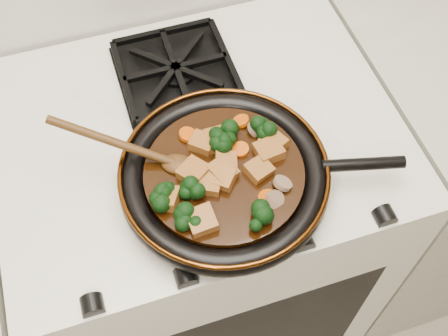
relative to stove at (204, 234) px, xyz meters
name	(u,v)px	position (x,y,z in m)	size (l,w,h in m)	color
stove	(204,234)	(0.00, 0.00, 0.00)	(0.76, 0.60, 0.90)	silver
burner_grate_front	(219,186)	(0.00, -0.14, 0.46)	(0.23, 0.23, 0.03)	black
burner_grate_back	(176,71)	(0.00, 0.14, 0.46)	(0.23, 0.23, 0.03)	black
skillet	(225,176)	(0.01, -0.14, 0.49)	(0.48, 0.36, 0.05)	black
braising_sauce	(224,175)	(0.01, -0.14, 0.50)	(0.27, 0.27, 0.02)	black
tofu_cube_0	(167,198)	(-0.09, -0.17, 0.52)	(0.04, 0.04, 0.02)	brown
tofu_cube_1	(226,162)	(0.02, -0.13, 0.52)	(0.04, 0.03, 0.02)	brown
tofu_cube_2	(209,184)	(-0.02, -0.16, 0.52)	(0.04, 0.04, 0.02)	brown
tofu_cube_3	(202,143)	(-0.01, -0.08, 0.52)	(0.04, 0.04, 0.02)	brown
tofu_cube_4	(274,143)	(0.11, -0.12, 0.52)	(0.04, 0.04, 0.02)	brown
tofu_cube_5	(269,151)	(0.09, -0.13, 0.52)	(0.04, 0.04, 0.02)	brown
tofu_cube_6	(218,139)	(0.02, -0.08, 0.52)	(0.04, 0.04, 0.02)	brown
tofu_cube_7	(259,170)	(0.06, -0.16, 0.52)	(0.04, 0.04, 0.02)	brown
tofu_cube_8	(221,178)	(0.00, -0.16, 0.52)	(0.04, 0.04, 0.02)	brown
tofu_cube_9	(194,173)	(-0.04, -0.13, 0.52)	(0.04, 0.04, 0.02)	brown
tofu_cube_10	(222,172)	(0.00, -0.15, 0.52)	(0.04, 0.04, 0.02)	brown
tofu_cube_11	(202,221)	(-0.05, -0.22, 0.52)	(0.04, 0.04, 0.02)	brown
broccoli_floret_0	(163,197)	(-0.10, -0.17, 0.52)	(0.06, 0.06, 0.05)	black
broccoli_floret_1	(261,219)	(0.03, -0.25, 0.52)	(0.06, 0.06, 0.05)	black
broccoli_floret_2	(225,144)	(0.03, -0.10, 0.52)	(0.06, 0.06, 0.06)	black
broccoli_floret_3	(187,218)	(-0.08, -0.21, 0.52)	(0.06, 0.06, 0.05)	black
broccoli_floret_4	(192,195)	(-0.06, -0.17, 0.52)	(0.06, 0.06, 0.05)	black
broccoli_floret_5	(220,146)	(0.01, -0.10, 0.52)	(0.06, 0.06, 0.05)	black
broccoli_floret_6	(225,137)	(0.03, -0.08, 0.52)	(0.06, 0.06, 0.05)	black
broccoli_floret_7	(259,130)	(0.09, -0.09, 0.52)	(0.06, 0.06, 0.05)	black
carrot_coin_0	(267,197)	(0.06, -0.21, 0.51)	(0.03, 0.03, 0.01)	#BF4705
carrot_coin_1	(188,135)	(-0.03, -0.05, 0.51)	(0.03, 0.03, 0.01)	#BF4705
carrot_coin_2	(240,149)	(0.05, -0.11, 0.51)	(0.03, 0.03, 0.01)	#BF4705
carrot_coin_3	(241,121)	(0.07, -0.05, 0.51)	(0.03, 0.03, 0.01)	#BF4705
mushroom_slice_0	(283,183)	(0.09, -0.20, 0.52)	(0.03, 0.03, 0.01)	#7F6249
mushroom_slice_1	(275,199)	(0.07, -0.22, 0.52)	(0.03, 0.03, 0.01)	#7F6249
mushroom_slice_2	(255,129)	(0.09, -0.08, 0.52)	(0.03, 0.03, 0.01)	#7F6249
wooden_spoon	(142,152)	(-0.11, -0.08, 0.53)	(0.14, 0.09, 0.22)	#42270E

